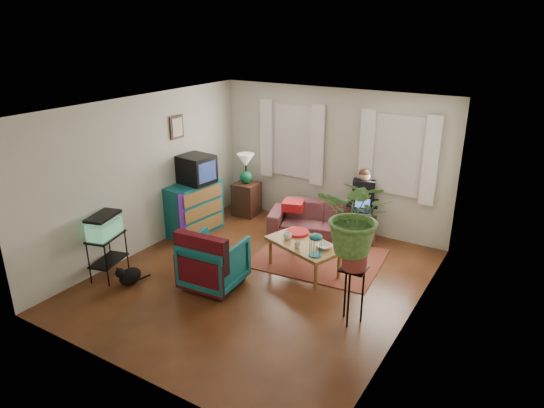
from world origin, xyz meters
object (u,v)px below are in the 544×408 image
Objects in this scene: side_table at (246,199)px; armchair at (214,260)px; sofa at (323,215)px; plant_stand at (352,295)px; dresser at (193,208)px; aquarium_stand at (108,256)px; coffee_table at (304,257)px.

side_table is 2.84m from armchair.
plant_stand is at bearing -74.68° from sofa.
plant_stand reaches higher than side_table.
aquarium_stand is (-0.01, -1.99, -0.13)m from dresser.
plant_stand is (3.28, -2.42, 0.06)m from side_table.
plant_stand is at bearing -18.35° from coffee_table.
aquarium_stand is 3.72m from plant_stand.
aquarium_stand is 0.82× the size of armchair.
sofa is 1.85× the size of dresser.
plant_stand is at bearing 179.94° from armchair.
armchair is (1.53, 0.64, 0.07)m from aquarium_stand.
coffee_table is at bearing -0.68° from dresser.
armchair is 0.70× the size of coffee_table.
side_table is 0.56× the size of coffee_table.
plant_stand is (1.17, -0.89, 0.15)m from coffee_table.
dresser is 1.32× the size of plant_stand.
side_table is 0.84× the size of plant_stand.
sofa is 2.44× the size of plant_stand.
dresser is 1.27× the size of armchair.
side_table is at bearing -69.78° from armchair.
coffee_table is at bearing -35.86° from side_table.
dresser is 1.55× the size of aquarium_stand.
sofa is 1.64× the size of coffee_table.
armchair reaches higher than side_table.
side_table is 4.08m from plant_stand.
dresser is 1.99m from aquarium_stand.
armchair is 1.04× the size of plant_stand.
dresser is at bearing -45.98° from armchair.
sofa reaches higher than coffee_table.
armchair is (1.18, -2.58, 0.08)m from side_table.
side_table is at bearing 68.65° from aquarium_stand.
side_table is at bearing 143.58° from plant_stand.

